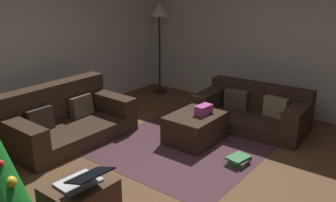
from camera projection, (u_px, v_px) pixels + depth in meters
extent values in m
plane|color=brown|center=(189.00, 201.00, 3.71)|extent=(6.40, 6.40, 0.00)
cube|color=beige|center=(7.00, 42.00, 5.12)|extent=(6.40, 0.12, 2.60)
cube|color=beige|center=(306.00, 36.00, 5.63)|extent=(0.12, 6.40, 2.60)
cube|color=#332319|center=(70.00, 132.00, 5.07)|extent=(1.72, 0.99, 0.22)
cube|color=#332319|center=(52.00, 102.00, 5.17)|extent=(1.71, 0.26, 0.52)
cube|color=#332319|center=(109.00, 102.00, 5.53)|extent=(0.25, 0.97, 0.27)
cube|color=#332319|center=(19.00, 133.00, 4.45)|extent=(0.25, 0.97, 0.27)
cube|color=brown|center=(81.00, 106.00, 5.34)|extent=(0.37, 0.18, 0.31)
cube|color=#372D24|center=(40.00, 119.00, 4.83)|extent=(0.36, 0.16, 0.31)
cube|color=#332319|center=(251.00, 121.00, 5.48)|extent=(0.98, 1.64, 0.21)
cube|color=#332319|center=(260.00, 97.00, 5.64)|extent=(0.35, 1.59, 0.41)
cube|color=#332319|center=(298.00, 115.00, 5.05)|extent=(0.89, 0.30, 0.28)
cube|color=#332319|center=(212.00, 98.00, 5.76)|extent=(0.89, 0.30, 0.28)
cube|color=#8C7A5B|center=(276.00, 107.00, 5.33)|extent=(0.16, 0.37, 0.30)
cube|color=brown|center=(236.00, 100.00, 5.66)|extent=(0.20, 0.38, 0.31)
cube|color=#332319|center=(196.00, 127.00, 5.02)|extent=(0.81, 0.60, 0.39)
cube|color=#B23F8C|center=(204.00, 110.00, 4.94)|extent=(0.25, 0.16, 0.13)
cube|color=black|center=(209.00, 112.00, 5.00)|extent=(0.13, 0.16, 0.02)
sphere|color=yellow|center=(11.00, 182.00, 2.71)|extent=(0.09, 0.09, 0.09)
sphere|color=red|center=(1.00, 164.00, 2.65)|extent=(0.05, 0.05, 0.05)
cube|color=silver|center=(79.00, 182.00, 2.91)|extent=(0.34, 0.27, 0.02)
cube|color=black|center=(90.00, 175.00, 2.76)|extent=(0.34, 0.26, 0.09)
cube|color=#387A47|center=(238.00, 162.00, 4.44)|extent=(0.28, 0.24, 0.04)
cube|color=#4C423D|center=(240.00, 160.00, 4.41)|extent=(0.25, 0.20, 0.03)
cube|color=#387A47|center=(238.00, 158.00, 4.41)|extent=(0.30, 0.25, 0.03)
cylinder|color=black|center=(160.00, 91.00, 7.27)|extent=(0.28, 0.28, 0.02)
cylinder|color=black|center=(160.00, 55.00, 7.04)|extent=(0.04, 0.04, 1.48)
cone|color=beige|center=(159.00, 9.00, 6.77)|extent=(0.36, 0.36, 0.24)
cube|color=#45282F|center=(195.00, 140.00, 5.08)|extent=(2.60, 2.00, 0.01)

